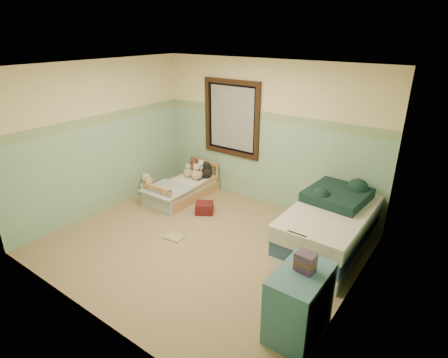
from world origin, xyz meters
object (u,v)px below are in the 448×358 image
Objects in this scene: plush_floor_cream at (147,187)px; plush_floor_tan at (150,190)px; toddler_bed_frame at (183,193)px; dresser at (299,303)px; red_pillow at (204,208)px; twin_bed_frame at (328,242)px; floor_book at (174,237)px.

plush_floor_cream is 0.14m from plush_floor_tan.
toddler_bed_frame is 5.09× the size of plush_floor_tan.
dresser is 2.87m from red_pillow.
twin_bed_frame is (3.50, 0.21, -0.03)m from plush_floor_cream.
floor_book is at bearing -30.57° from plush_floor_tan.
plush_floor_cream reaches higher than twin_bed_frame.
plush_floor_cream is at bearing 143.41° from floor_book.
plush_floor_cream reaches higher than toddler_bed_frame.
floor_book is at bearing -29.84° from plush_floor_cream.
plush_floor_cream is 4.08m from dresser.
plush_floor_cream is 3.51m from twin_bed_frame.
toddler_bed_frame is at bearing 32.33° from plush_floor_tan.
dresser is at bearing -31.32° from red_pillow.
dresser is (3.81, -1.45, 0.23)m from plush_floor_cream.
toddler_bed_frame is 1.43m from floor_book.
floor_book is (-2.00, -1.07, -0.10)m from twin_bed_frame.
red_pillow is (0.71, -0.25, 0.01)m from toddler_bed_frame.
toddler_bed_frame is 0.76m from red_pillow.
dresser reaches higher than floor_book.
twin_bed_frame is at bearing 4.46° from plush_floor_tan.
plush_floor_tan is at bearing -175.54° from twin_bed_frame.
toddler_bed_frame is at bearing 151.18° from dresser.
dresser is at bearing -20.80° from plush_floor_cream.
red_pillow is at bearing 1.51° from plush_floor_cream.
plush_floor_tan is (0.13, -0.05, -0.01)m from plush_floor_cream.
floor_book is (-2.31, 0.59, -0.36)m from dresser.
plush_floor_cream is 0.15× the size of twin_bed_frame.
toddler_bed_frame is 4.56× the size of red_pillow.
toddler_bed_frame is 1.82× the size of dresser.
plush_floor_cream is (-0.66, -0.29, 0.05)m from toddler_bed_frame.
red_pillow is at bearing -19.31° from toddler_bed_frame.
toddler_bed_frame is 3.61m from dresser.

